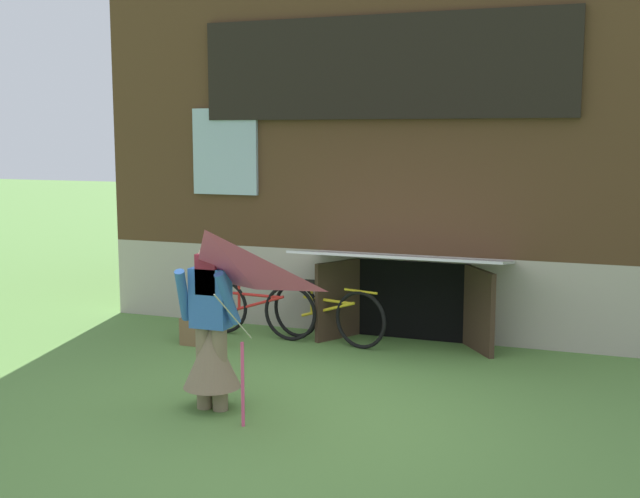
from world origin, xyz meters
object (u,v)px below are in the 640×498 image
object	(u,v)px
bicycle_red	(256,308)
wooden_crate	(199,330)
kite	(206,287)
bicycle_yellow	(327,313)
person	(211,341)

from	to	relation	value
bicycle_red	wooden_crate	world-z (taller)	bicycle_red
kite	bicycle_yellow	distance (m)	3.31
kite	wooden_crate	bearing A→B (deg)	120.11
person	bicycle_red	bearing A→B (deg)	123.65
wooden_crate	person	bearing A→B (deg)	-58.54
bicycle_red	person	bearing A→B (deg)	-70.10
bicycle_yellow	kite	bearing A→B (deg)	-73.12
bicycle_red	wooden_crate	bearing A→B (deg)	-129.22
person	wooden_crate	xyz separation A→B (m)	(-1.23, 2.01, -0.47)
bicycle_yellow	person	bearing A→B (deg)	-79.02
kite	wooden_crate	xyz separation A→B (m)	(-1.52, 2.61, -1.09)
person	kite	distance (m)	0.91
person	bicycle_red	xyz separation A→B (m)	(-0.73, 2.55, -0.27)
person	bicycle_yellow	bearing A→B (deg)	103.40
person	bicycle_yellow	world-z (taller)	person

